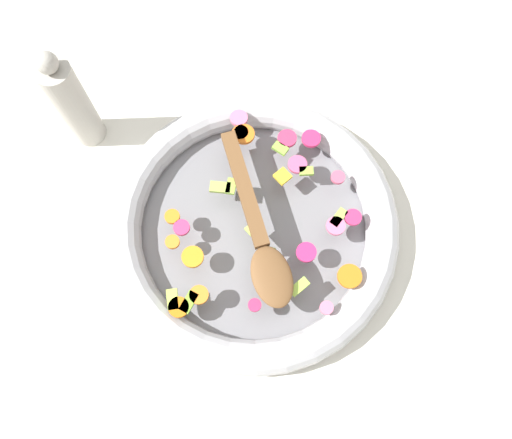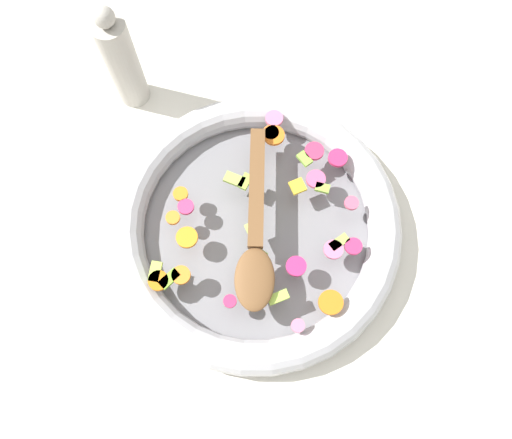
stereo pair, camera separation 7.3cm
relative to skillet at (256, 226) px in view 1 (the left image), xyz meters
The scene contains 5 objects.
ground_plane 0.02m from the skillet, ahead, with size 4.00×4.00×0.00m, color silver.
skillet is the anchor object (origin of this frame).
chopped_vegetables 0.04m from the skillet, 153.41° to the right, with size 0.29×0.33×0.01m.
wooden_spoon 0.05m from the skillet, 105.43° to the left, with size 0.11×0.28×0.01m.
pepper_mill 0.33m from the skillet, 33.03° to the right, with size 0.05×0.05×0.20m.
Camera 1 is at (0.00, 0.24, 0.74)m, focal length 35.00 mm.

